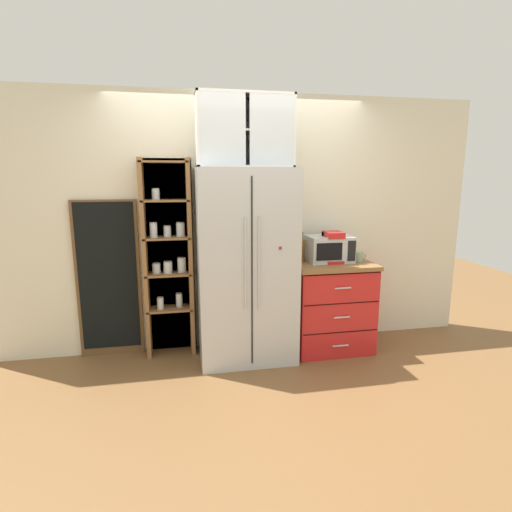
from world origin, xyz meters
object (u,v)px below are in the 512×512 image
(coffee_maker, at_px, (332,247))
(mug_charcoal, at_px, (331,257))
(microwave, at_px, (329,249))
(bottle_amber, at_px, (301,248))
(refrigerator, at_px, (246,266))
(mug_sage, at_px, (359,257))
(chalkboard_menu, at_px, (108,279))
(bottle_cobalt, at_px, (332,251))

(coffee_maker, distance_m, mug_charcoal, 0.11)
(microwave, relative_size, coffee_maker, 1.42)
(coffee_maker, xyz_separation_m, bottle_amber, (-0.29, 0.09, -0.02))
(microwave, height_order, bottle_amber, bottle_amber)
(refrigerator, relative_size, mug_sage, 14.90)
(microwave, xyz_separation_m, mug_sage, (0.29, -0.07, -0.08))
(chalkboard_menu, bearing_deg, microwave, -5.76)
(bottle_amber, xyz_separation_m, chalkboard_menu, (-1.89, 0.17, -0.27))
(microwave, relative_size, chalkboard_menu, 0.29)
(mug_sage, relative_size, bottle_cobalt, 0.48)
(coffee_maker, xyz_separation_m, bottle_cobalt, (0.00, -0.01, -0.04))
(refrigerator, xyz_separation_m, bottle_amber, (0.59, 0.12, 0.13))
(bottle_amber, distance_m, bottle_cobalt, 0.31)
(coffee_maker, height_order, bottle_cobalt, coffee_maker)
(microwave, bearing_deg, mug_charcoal, -61.85)
(refrigerator, relative_size, bottle_cobalt, 7.18)
(refrigerator, bearing_deg, coffee_maker, 2.43)
(bottle_cobalt, bearing_deg, bottle_amber, 161.50)
(mug_charcoal, distance_m, bottle_cobalt, 0.07)
(bottle_amber, height_order, chalkboard_menu, chalkboard_menu)
(coffee_maker, xyz_separation_m, chalkboard_menu, (-2.18, 0.26, -0.29))
(bottle_cobalt, height_order, chalkboard_menu, chalkboard_menu)
(mug_sage, bearing_deg, mug_charcoal, 170.59)
(mug_sage, relative_size, chalkboard_menu, 0.08)
(mug_charcoal, height_order, bottle_amber, bottle_amber)
(mug_charcoal, xyz_separation_m, mug_sage, (0.28, -0.05, 0.00))
(mug_sage, distance_m, bottle_amber, 0.59)
(mug_charcoal, bearing_deg, microwave, 118.15)
(refrigerator, height_order, coffee_maker, refrigerator)
(chalkboard_menu, bearing_deg, mug_sage, -6.77)
(mug_sage, xyz_separation_m, bottle_amber, (-0.57, 0.12, 0.08))
(microwave, height_order, mug_charcoal, microwave)
(mug_charcoal, bearing_deg, mug_sage, -9.41)
(microwave, distance_m, bottle_amber, 0.28)
(coffee_maker, bearing_deg, mug_charcoal, 83.42)
(refrigerator, height_order, mug_sage, refrigerator)
(refrigerator, relative_size, bottle_amber, 6.09)
(coffee_maker, bearing_deg, chalkboard_menu, 173.18)
(refrigerator, distance_m, bottle_amber, 0.61)
(refrigerator, height_order, bottle_amber, refrigerator)
(refrigerator, height_order, bottle_cobalt, refrigerator)
(chalkboard_menu, bearing_deg, refrigerator, -12.92)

